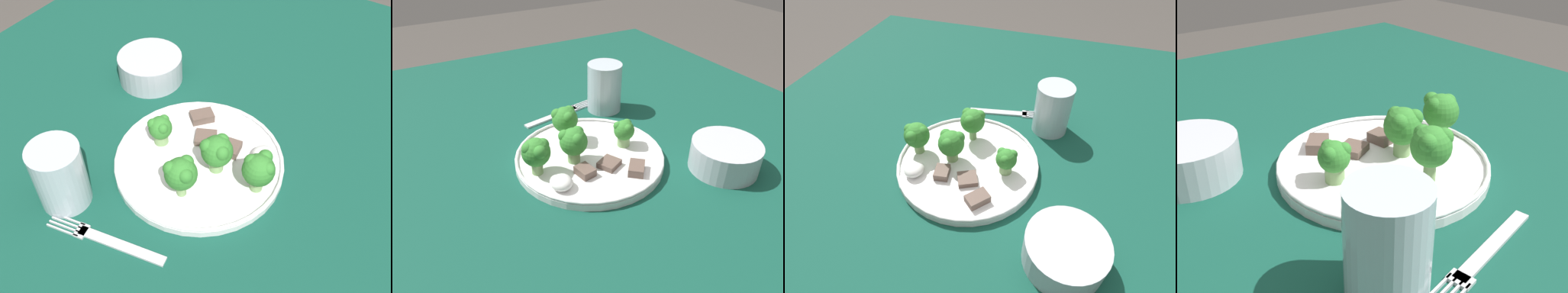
{
  "view_description": "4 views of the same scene",
  "coord_description": "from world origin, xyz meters",
  "views": [
    {
      "loc": [
        -0.41,
        -0.27,
        1.3
      ],
      "look_at": [
        0.01,
        0.01,
        0.75
      ],
      "focal_mm": 42.0,
      "sensor_mm": 36.0,
      "label": 1
    },
    {
      "loc": [
        0.5,
        -0.3,
        1.14
      ],
      "look_at": [
        0.02,
        -0.03,
        0.78
      ],
      "focal_mm": 35.0,
      "sensor_mm": 36.0,
      "label": 2
    },
    {
      "loc": [
        0.38,
        0.14,
        1.17
      ],
      "look_at": [
        -0.03,
        0.01,
        0.76
      ],
      "focal_mm": 28.0,
      "sensor_mm": 36.0,
      "label": 3
    },
    {
      "loc": [
        -0.39,
        0.32,
        1.04
      ],
      "look_at": [
        -0.01,
        0.01,
        0.78
      ],
      "focal_mm": 42.0,
      "sensor_mm": 36.0,
      "label": 4
    }
  ],
  "objects": [
    {
      "name": "broccoli_floret_near_rim_left",
      "position": [
        -0.0,
        -0.04,
        0.78
      ],
      "size": [
        0.05,
        0.05,
        0.07
      ],
      "color": "#7FA866",
      "rests_on": "dinner_plate"
    },
    {
      "name": "broccoli_floret_front_left",
      "position": [
        -0.0,
        0.07,
        0.77
      ],
      "size": [
        0.04,
        0.04,
        0.05
      ],
      "color": "#7FA866",
      "rests_on": "dinner_plate"
    },
    {
      "name": "meat_slice_middle_slice",
      "position": [
        0.08,
        0.04,
        0.75
      ],
      "size": [
        0.05,
        0.05,
        0.02
      ],
      "color": "brown",
      "rests_on": "dinner_plate"
    },
    {
      "name": "fork",
      "position": [
        -0.19,
        0.02,
        0.73
      ],
      "size": [
        0.05,
        0.19,
        0.0
      ],
      "color": "silver",
      "rests_on": "table"
    },
    {
      "name": "broccoli_floret_center_left",
      "position": [
        -0.07,
        -0.02,
        0.79
      ],
      "size": [
        0.05,
        0.05,
        0.07
      ],
      "color": "#7FA866",
      "rests_on": "dinner_plate"
    },
    {
      "name": "dinner_plate",
      "position": [
        -0.0,
        -0.01,
        0.74
      ],
      "size": [
        0.27,
        0.27,
        0.02
      ],
      "color": "white",
      "rests_on": "table"
    },
    {
      "name": "cream_bowl",
      "position": [
        0.14,
        0.19,
        0.76
      ],
      "size": [
        0.12,
        0.12,
        0.05
      ],
      "color": "#B7BCC6",
      "rests_on": "table"
    },
    {
      "name": "table",
      "position": [
        0.0,
        0.0,
        0.65
      ],
      "size": [
        1.32,
        1.13,
        0.73
      ],
      "color": "#114738",
      "rests_on": "ground_plane"
    },
    {
      "name": "drinking_glass",
      "position": [
        -0.17,
        0.12,
        0.78
      ],
      "size": [
        0.08,
        0.08,
        0.11
      ],
      "color": "#B2C1CC",
      "rests_on": "table"
    },
    {
      "name": "meat_slice_rear_slice",
      "position": [
        0.05,
        -0.04,
        0.75
      ],
      "size": [
        0.04,
        0.03,
        0.01
      ],
      "color": "brown",
      "rests_on": "dinner_plate"
    },
    {
      "name": "meat_slice_front_slice",
      "position": [
        0.04,
        0.01,
        0.75
      ],
      "size": [
        0.04,
        0.05,
        0.01
      ],
      "color": "brown",
      "rests_on": "dinner_plate"
    },
    {
      "name": "broccoli_floret_back_left",
      "position": [
        0.0,
        -0.11,
        0.79
      ],
      "size": [
        0.05,
        0.05,
        0.07
      ],
      "color": "#7FA866",
      "rests_on": "dinner_plate"
    },
    {
      "name": "sauce_dollop",
      "position": [
        0.06,
        -0.1,
        0.75
      ],
      "size": [
        0.04,
        0.04,
        0.02
      ],
      "color": "white",
      "rests_on": "dinner_plate"
    }
  ]
}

